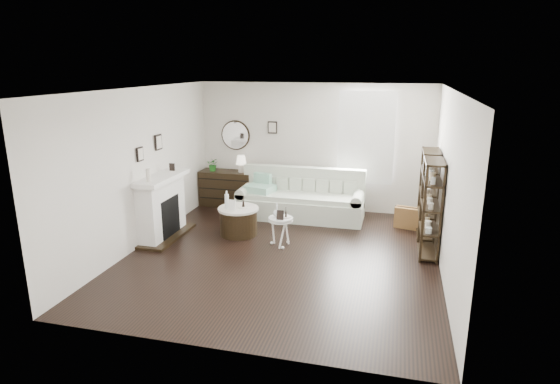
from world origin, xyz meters
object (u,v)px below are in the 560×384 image
(sofa, at_px, (301,201))
(dresser, at_px, (227,188))
(drum_table, at_px, (239,221))
(pedestal_table, at_px, (281,220))

(sofa, bearing_deg, dresser, 167.50)
(sofa, height_order, dresser, sofa)
(dresser, height_order, drum_table, dresser)
(dresser, relative_size, pedestal_table, 2.27)
(sofa, xyz_separation_m, drum_table, (-0.90, -1.32, -0.07))
(dresser, xyz_separation_m, drum_table, (0.86, -1.71, -0.13))
(sofa, distance_m, drum_table, 1.60)
(drum_table, relative_size, pedestal_table, 1.45)
(sofa, bearing_deg, pedestal_table, -90.28)
(dresser, distance_m, drum_table, 1.92)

